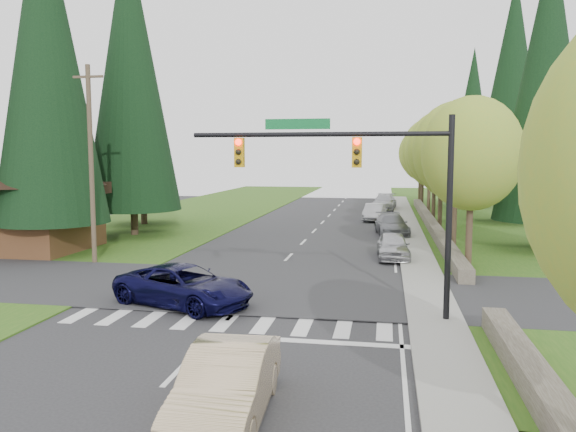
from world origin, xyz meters
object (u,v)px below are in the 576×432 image
(sedan_champagne, at_px, (227,385))
(parked_car_d, at_px, (378,211))
(suv_navy, at_px, (184,286))
(parked_car_c, at_px, (374,212))
(parked_car_a, at_px, (393,246))
(parked_car_b, at_px, (392,225))
(parked_car_e, at_px, (384,202))

(sedan_champagne, relative_size, parked_car_d, 1.21)
(suv_navy, bearing_deg, parked_car_d, 9.22)
(suv_navy, distance_m, parked_car_c, 29.73)
(suv_navy, relative_size, parked_car_a, 1.31)
(parked_car_a, distance_m, parked_car_b, 9.23)
(parked_car_a, height_order, parked_car_e, parked_car_e)
(sedan_champagne, relative_size, suv_navy, 0.87)
(suv_navy, bearing_deg, parked_car_b, 0.44)
(parked_car_a, bearing_deg, suv_navy, -127.83)
(parked_car_c, bearing_deg, parked_car_e, 90.78)
(suv_navy, xyz_separation_m, parked_car_e, (7.11, 39.19, 0.04))
(parked_car_c, distance_m, parked_car_e, 10.17)
(sedan_champagne, height_order, parked_car_b, sedan_champagne)
(sedan_champagne, height_order, parked_car_c, sedan_champagne)
(parked_car_d, distance_m, parked_car_e, 8.21)
(sedan_champagne, xyz_separation_m, parked_car_d, (2.54, 39.43, -0.11))
(parked_car_b, xyz_separation_m, parked_car_e, (-0.57, 18.99, 0.06))
(sedan_champagne, xyz_separation_m, parked_car_b, (3.61, 28.63, -0.04))
(parked_car_c, distance_m, parked_car_d, 1.97)
(suv_navy, bearing_deg, parked_car_a, -13.75)
(suv_navy, relative_size, parked_car_e, 0.99)
(suv_navy, bearing_deg, parked_car_c, 9.05)
(parked_car_d, bearing_deg, parked_car_c, -102.09)
(parked_car_a, xyz_separation_m, parked_car_e, (-0.57, 28.22, 0.09))
(parked_car_e, bearing_deg, parked_car_c, -89.19)
(sedan_champagne, bearing_deg, parked_car_a, 76.60)
(sedan_champagne, distance_m, parked_car_b, 28.86)
(sedan_champagne, relative_size, parked_car_a, 1.13)
(sedan_champagne, distance_m, parked_car_c, 37.55)
(suv_navy, xyz_separation_m, parked_car_a, (7.68, 10.97, -0.05))
(parked_car_d, bearing_deg, sedan_champagne, -96.29)
(suv_navy, relative_size, parked_car_c, 1.23)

